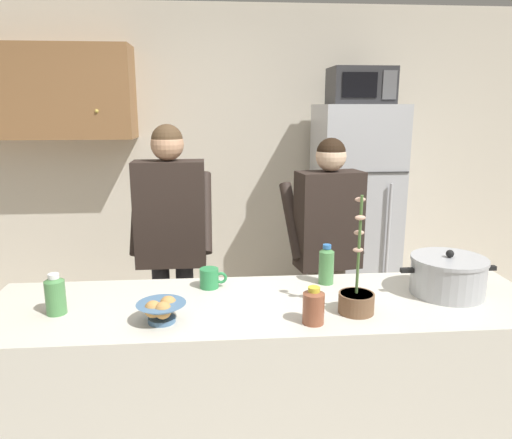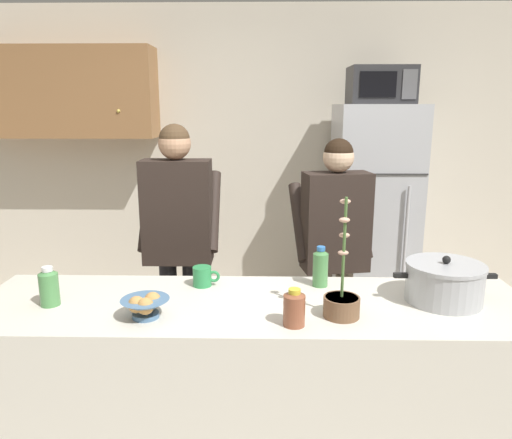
{
  "view_description": "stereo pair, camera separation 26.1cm",
  "coord_description": "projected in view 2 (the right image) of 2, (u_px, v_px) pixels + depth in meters",
  "views": [
    {
      "loc": [
        -0.21,
        -1.99,
        1.77
      ],
      "look_at": [
        0.0,
        0.55,
        1.17
      ],
      "focal_mm": 33.85,
      "sensor_mm": 36.0,
      "label": 1
    },
    {
      "loc": [
        0.05,
        -1.99,
        1.77
      ],
      "look_at": [
        0.0,
        0.55,
        1.17
      ],
      "focal_mm": 33.85,
      "sensor_mm": 36.0,
      "label": 2
    }
  ],
  "objects": [
    {
      "name": "back_wall_unit",
      "position": [
        230.0,
        150.0,
        4.24
      ],
      "size": [
        6.0,
        0.48,
        2.6
      ],
      "color": "beige",
      "rests_on": "ground"
    },
    {
      "name": "kitchen_island",
      "position": [
        254.0,
        395.0,
        2.24
      ],
      "size": [
        2.48,
        0.68,
        0.92
      ],
      "primitive_type": "cube",
      "color": "silver",
      "rests_on": "ground"
    },
    {
      "name": "refrigerator",
      "position": [
        373.0,
        217.0,
        3.92
      ],
      "size": [
        0.64,
        0.68,
        1.78
      ],
      "color": "#B7BABF",
      "rests_on": "ground"
    },
    {
      "name": "microwave",
      "position": [
        381.0,
        85.0,
        3.67
      ],
      "size": [
        0.48,
        0.37,
        0.28
      ],
      "color": "#2D2D30",
      "rests_on": "refrigerator"
    },
    {
      "name": "person_near_pot",
      "position": [
        178.0,
        225.0,
        3.01
      ],
      "size": [
        0.5,
        0.41,
        1.67
      ],
      "color": "black",
      "rests_on": "ground"
    },
    {
      "name": "person_by_sink",
      "position": [
        335.0,
        236.0,
        3.0
      ],
      "size": [
        0.54,
        0.47,
        1.59
      ],
      "color": "#726656",
      "rests_on": "ground"
    },
    {
      "name": "cooking_pot",
      "position": [
        444.0,
        282.0,
        2.14
      ],
      "size": [
        0.45,
        0.34,
        0.21
      ],
      "color": "#ADAFB5",
      "rests_on": "kitchen_island"
    },
    {
      "name": "coffee_mug",
      "position": [
        203.0,
        276.0,
        2.33
      ],
      "size": [
        0.13,
        0.09,
        0.1
      ],
      "color": "#2D8C4C",
      "rests_on": "kitchen_island"
    },
    {
      "name": "bread_bowl",
      "position": [
        145.0,
        306.0,
        1.97
      ],
      "size": [
        0.2,
        0.2,
        0.1
      ],
      "color": "#4C7299",
      "rests_on": "kitchen_island"
    },
    {
      "name": "bottle_near_edge",
      "position": [
        49.0,
        286.0,
        2.09
      ],
      "size": [
        0.08,
        0.08,
        0.18
      ],
      "color": "#4C8C4C",
      "rests_on": "kitchen_island"
    },
    {
      "name": "bottle_mid_counter",
      "position": [
        320.0,
        267.0,
        2.32
      ],
      "size": [
        0.07,
        0.07,
        0.2
      ],
      "color": "#4C8C4C",
      "rests_on": "kitchen_island"
    },
    {
      "name": "bottle_far_corner",
      "position": [
        294.0,
        307.0,
        1.9
      ],
      "size": [
        0.09,
        0.09,
        0.15
      ],
      "color": "brown",
      "rests_on": "kitchen_island"
    },
    {
      "name": "potted_orchid",
      "position": [
        342.0,
        301.0,
        1.98
      ],
      "size": [
        0.15,
        0.15,
        0.5
      ],
      "color": "brown",
      "rests_on": "kitchen_island"
    }
  ]
}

